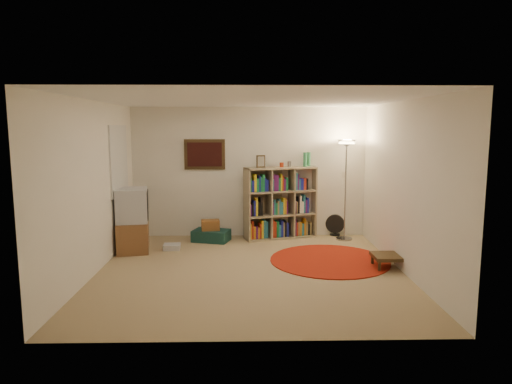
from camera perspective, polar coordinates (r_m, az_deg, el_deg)
The scene contains 11 objects.
room at distance 6.64m, azimuth -1.23°, elevation 0.69°, with size 4.54×4.54×2.54m.
bookshelf at distance 8.74m, azimuth 2.92°, elevation -1.49°, with size 1.42×0.76×1.64m.
floor_lamp at distance 8.64m, azimuth 11.23°, elevation 4.32°, with size 0.41×0.41×1.89m.
floor_fan at distance 9.11m, azimuth 9.85°, elevation -4.09°, with size 0.37×0.24×0.42m.
tv_stand at distance 8.12m, azimuth -15.14°, elevation -3.51°, with size 0.65×0.83×1.08m.
dvd_box at distance 8.14m, azimuth -10.47°, elevation -6.75°, with size 0.30×0.26×0.10m.
suitcase at distance 8.62m, azimuth -5.62°, elevation -5.43°, with size 0.75×0.59×0.21m.
wicker_basket at distance 8.58m, azimuth -5.72°, elevation -4.13°, with size 0.36×0.28×0.19m.
paper_towel at distance 8.91m, azimuth 1.33°, elevation -4.80°, with size 0.16×0.16×0.26m.
red_rug at distance 7.46m, azimuth 9.18°, elevation -8.41°, with size 1.90×1.90×0.02m.
side_table at distance 7.24m, azimuth 16.17°, elevation -7.79°, with size 0.46×0.46×0.21m.
Camera 1 is at (-0.06, -6.54, 2.11)m, focal length 32.00 mm.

